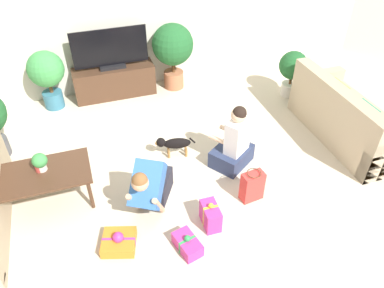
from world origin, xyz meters
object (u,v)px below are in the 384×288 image
object	(u,v)px
tv_console	(115,81)
person_sitting	(234,144)
potted_plant_back_right	(173,48)
dog	(174,144)
mug	(39,168)
tabletop_plant	(40,162)
tv	(110,51)
gift_bag_a	(252,186)
coffee_table	(42,176)
gift_box_b	(187,244)
gift_box_c	(210,216)
sofa_right	(347,119)
person_kneeling	(151,185)
potted_plant_back_left	(47,73)
potted_plant_corner_right	(293,69)
gift_box_a	(119,242)

from	to	relation	value
tv_console	person_sitting	distance (m)	2.54
potted_plant_back_right	dog	world-z (taller)	potted_plant_back_right
mug	tabletop_plant	bearing A→B (deg)	20.91
tv	gift_bag_a	world-z (taller)	tv
coffee_table	gift_box_b	distance (m)	1.80
gift_box_c	tv_console	bearing A→B (deg)	99.66
sofa_right	coffee_table	world-z (taller)	sofa_right
tv_console	gift_bag_a	size ratio (longest dim) A/B	3.21
person_kneeling	gift_bag_a	size ratio (longest dim) A/B	2.03
coffee_table	gift_bag_a	bearing A→B (deg)	-17.02
person_sitting	gift_box_b	xyz separation A→B (m)	(-0.99, -1.10, -0.25)
sofa_right	potted_plant_back_left	bearing A→B (deg)	61.15
potted_plant_back_left	gift_box_c	size ratio (longest dim) A/B	2.88
mug	person_sitting	bearing A→B (deg)	-2.53
potted_plant_corner_right	gift_bag_a	size ratio (longest dim) A/B	1.91
sofa_right	potted_plant_back_left	distance (m)	4.49
dog	gift_box_b	distance (m)	1.54
sofa_right	coffee_table	distance (m)	4.08
mug	potted_plant_back_right	bearing A→B (deg)	43.94
potted_plant_back_right	person_sitting	xyz separation A→B (m)	(0.17, -2.20, -0.40)
tv_console	tabletop_plant	distance (m)	2.44
sofa_right	mug	bearing A→B (deg)	89.08
gift_box_a	coffee_table	bearing A→B (deg)	127.02
tv	potted_plant_corner_right	size ratio (longest dim) A/B	1.52
sofa_right	potted_plant_back_right	size ratio (longest dim) A/B	1.65
person_sitting	gift_box_a	bearing A→B (deg)	-7.90
gift_bag_a	person_kneeling	bearing A→B (deg)	167.88
tv_console	gift_bag_a	distance (m)	3.11
tv_console	potted_plant_back_right	distance (m)	1.11
sofa_right	potted_plant_back_right	distance (m)	2.92
tv_console	dog	bearing A→B (deg)	-75.42
gift_box_b	gift_box_c	distance (m)	0.42
tabletop_plant	person_kneeling	bearing A→B (deg)	-24.45
potted_plant_corner_right	dog	bearing A→B (deg)	-158.28
potted_plant_back_left	gift_box_a	bearing A→B (deg)	-80.28
person_kneeling	tabletop_plant	xyz separation A→B (m)	(-1.12, 0.51, 0.25)
tv	potted_plant_back_right	xyz separation A→B (m)	(1.01, -0.05, -0.07)
potted_plant_back_left	gift_box_c	world-z (taller)	potted_plant_back_left
person_sitting	gift_box_a	xyz separation A→B (m)	(-1.66, -0.83, -0.26)
person_sitting	gift_box_a	world-z (taller)	person_sitting
coffee_table	gift_box_b	world-z (taller)	coffee_table
gift_box_c	gift_bag_a	xyz separation A→B (m)	(0.60, 0.22, 0.06)
tv_console	gift_box_b	world-z (taller)	tv_console
potted_plant_back_right	potted_plant_back_left	bearing A→B (deg)	180.00
gift_bag_a	potted_plant_back_left	bearing A→B (deg)	126.96
person_kneeling	gift_bag_a	world-z (taller)	person_kneeling
person_sitting	potted_plant_corner_right	bearing A→B (deg)	-175.00
potted_plant_back_left	potted_plant_back_right	bearing A→B (deg)	0.00
gift_box_c	potted_plant_back_left	bearing A→B (deg)	116.62
tv	potted_plant_back_left	size ratio (longest dim) A/B	1.25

